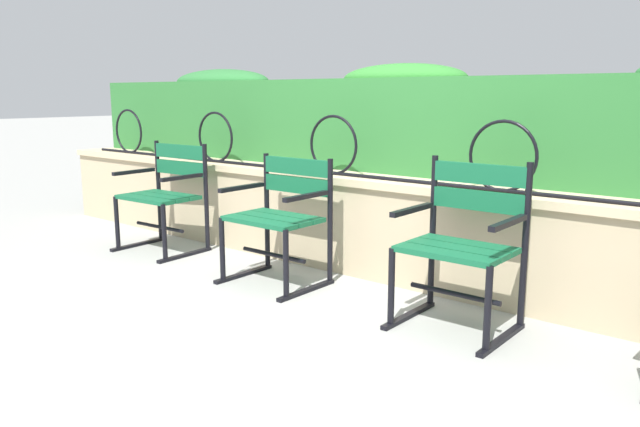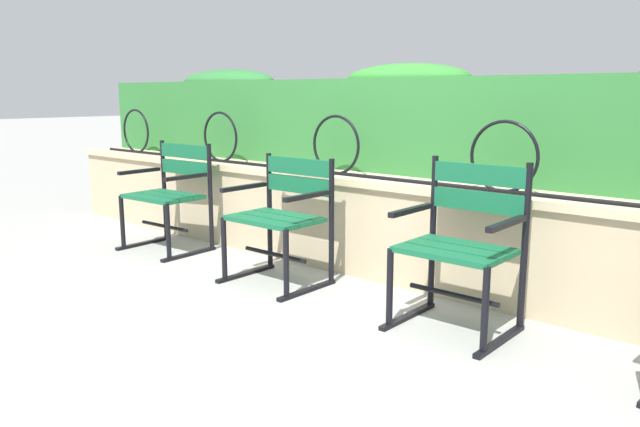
{
  "view_description": "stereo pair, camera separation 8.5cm",
  "coord_description": "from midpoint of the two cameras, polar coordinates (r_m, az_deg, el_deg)",
  "views": [
    {
      "loc": [
        2.29,
        -2.68,
        1.24
      ],
      "look_at": [
        0.0,
        0.08,
        0.55
      ],
      "focal_mm": 34.82,
      "sensor_mm": 36.0,
      "label": 1
    },
    {
      "loc": [
        2.35,
        -2.62,
        1.24
      ],
      "look_at": [
        0.0,
        0.08,
        0.55
      ],
      "focal_mm": 34.82,
      "sensor_mm": 36.0,
      "label": 2
    }
  ],
  "objects": [
    {
      "name": "stone_wall",
      "position": [
        4.26,
        7.03,
        -1.31
      ],
      "size": [
        7.32,
        0.41,
        0.68
      ],
      "color": "tan",
      "rests_on": "ground"
    },
    {
      "name": "iron_arch_fence",
      "position": [
        4.33,
        2.81,
        5.78
      ],
      "size": [
        6.78,
        0.02,
        0.42
      ],
      "color": "black",
      "rests_on": "stone_wall"
    },
    {
      "name": "park_chair_centre_left",
      "position": [
        4.11,
        -2.88,
        -0.06
      ],
      "size": [
        0.62,
        0.52,
        0.83
      ],
      "color": "#145B38",
      "rests_on": "ground"
    },
    {
      "name": "park_chair_centre_right",
      "position": [
        3.38,
        13.65,
        -2.55
      ],
      "size": [
        0.59,
        0.52,
        0.9
      ],
      "color": "#145B38",
      "rests_on": "ground"
    },
    {
      "name": "hedge_row",
      "position": [
        4.59,
        9.84,
        8.4
      ],
      "size": [
        7.18,
        0.57,
        0.79
      ],
      "color": "#2D7033",
      "rests_on": "stone_wall"
    },
    {
      "name": "ground_plane",
      "position": [
        3.74,
        -0.16,
        -8.49
      ],
      "size": [
        60.0,
        60.0,
        0.0
      ],
      "primitive_type": "plane",
      "color": "#9E9E99"
    },
    {
      "name": "park_chair_leftmost",
      "position": [
        5.12,
        -13.11,
        1.92
      ],
      "size": [
        0.65,
        0.55,
        0.86
      ],
      "color": "#145B38",
      "rests_on": "ground"
    }
  ]
}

